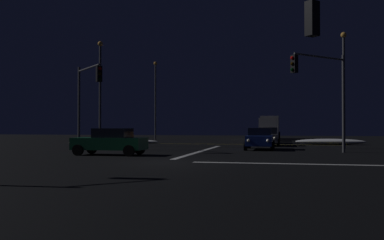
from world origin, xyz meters
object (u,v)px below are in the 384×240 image
(sedan_silver, at_px, (270,134))
(box_truck, at_px, (270,126))
(sedan_gray, at_px, (268,137))
(traffic_signal_nw, at_px, (87,91))
(streetlamp_right_near, at_px, (344,81))
(streetlamp_left_near, at_px, (100,85))
(traffic_signal_ne, at_px, (323,83))
(traffic_signal_se, at_px, (381,34))
(sedan_blue, at_px, (260,139))
(sedan_green_crossing, at_px, (110,141))
(streetlamp_left_far, at_px, (155,95))
(sedan_orange, at_px, (267,135))

(sedan_silver, height_order, box_truck, box_truck)
(sedan_gray, bearing_deg, box_truck, 91.46)
(traffic_signal_nw, xyz_separation_m, streetlamp_right_near, (17.95, 6.47, 0.94))
(sedan_gray, distance_m, streetlamp_right_near, 8.17)
(streetlamp_left_near, bearing_deg, traffic_signal_ne, -20.11)
(traffic_signal_se, relative_size, streetlamp_left_near, 0.65)
(box_truck, relative_size, traffic_signal_se, 1.42)
(sedan_blue, distance_m, sedan_gray, 6.46)
(box_truck, height_order, streetlamp_right_near, streetlamp_right_near)
(box_truck, relative_size, sedan_green_crossing, 1.91)
(box_truck, distance_m, sedan_green_crossing, 35.30)
(box_truck, height_order, sedan_green_crossing, box_truck)
(sedan_blue, relative_size, box_truck, 0.52)
(traffic_signal_nw, xyz_separation_m, streetlamp_left_near, (-1.97, 6.47, 1.02))
(sedan_silver, distance_m, sedan_green_crossing, 28.20)
(sedan_gray, bearing_deg, traffic_signal_se, -81.54)
(sedan_silver, xyz_separation_m, box_truck, (-0.31, 7.43, 0.91))
(streetlamp_right_near, height_order, streetlamp_left_near, streetlamp_left_near)
(sedan_silver, bearing_deg, streetlamp_left_far, -178.83)
(sedan_orange, bearing_deg, streetlamp_left_far, 155.66)
(sedan_gray, height_order, streetlamp_left_near, streetlamp_left_near)
(sedan_silver, height_order, streetlamp_left_near, streetlamp_left_near)
(sedan_blue, distance_m, sedan_orange, 12.51)
(sedan_blue, relative_size, streetlamp_left_far, 0.45)
(sedan_silver, height_order, traffic_signal_ne, traffic_signal_ne)
(sedan_blue, bearing_deg, sedan_green_crossing, -136.24)
(traffic_signal_ne, height_order, traffic_signal_se, traffic_signal_ne)
(sedan_orange, distance_m, traffic_signal_se, 32.63)
(box_truck, relative_size, streetlamp_left_near, 0.92)
(sedan_blue, relative_size, traffic_signal_se, 0.74)
(traffic_signal_ne, distance_m, traffic_signal_se, 15.90)
(sedan_green_crossing, distance_m, streetlamp_left_near, 12.77)
(sedan_silver, height_order, streetlamp_right_near, streetlamp_right_near)
(sedan_orange, height_order, streetlamp_left_far, streetlamp_left_far)
(traffic_signal_ne, bearing_deg, streetlamp_left_near, 159.89)
(streetlamp_left_near, bearing_deg, sedan_silver, 49.63)
(sedan_silver, relative_size, traffic_signal_nw, 0.72)
(box_truck, xyz_separation_m, traffic_signal_se, (4.40, -46.15, 2.33))
(box_truck, bearing_deg, sedan_gray, -88.54)
(traffic_signal_nw, bearing_deg, sedan_green_crossing, -49.87)
(streetlamp_left_near, bearing_deg, sedan_gray, 14.77)
(traffic_signal_nw, bearing_deg, sedan_silver, 62.43)
(sedan_orange, xyz_separation_m, streetlamp_right_near, (6.13, -9.77, 4.32))
(sedan_orange, xyz_separation_m, traffic_signal_nw, (-11.81, -16.23, 3.38))
(box_truck, bearing_deg, streetlamp_left_far, -150.34)
(sedan_gray, height_order, traffic_signal_nw, traffic_signal_nw)
(traffic_signal_se, bearing_deg, sedan_orange, 97.36)
(traffic_signal_nw, height_order, traffic_signal_se, traffic_signal_nw)
(sedan_silver, distance_m, traffic_signal_ne, 23.45)
(sedan_orange, distance_m, streetlamp_left_far, 15.84)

